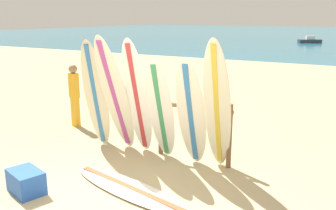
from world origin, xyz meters
name	(u,v)px	position (x,y,z in m)	size (l,w,h in m)	color
ground_plane	(113,208)	(0.00, 0.00, 0.00)	(120.00, 120.00, 0.00)	tan
surfboard_rack	(160,116)	(-0.47, 2.16, 0.77)	(2.93, 0.09, 1.18)	brown
surfboard_leaning_far_left	(96,95)	(-1.73, 1.76, 1.13)	(0.60, 0.68, 2.26)	beige
surfboard_leaning_left	(115,96)	(-1.22, 1.73, 1.18)	(0.59, 0.99, 2.37)	silver
surfboard_leaning_center_left	(137,98)	(-0.77, 1.81, 1.16)	(0.62, 0.91, 2.32)	white
surfboard_leaning_center	(161,111)	(-0.22, 1.74, 0.99)	(0.62, 0.93, 1.99)	white
surfboard_leaning_center_right	(191,114)	(0.36, 1.79, 1.01)	(0.57, 0.75, 2.02)	white
surfboard_leaning_right	(217,107)	(0.82, 1.84, 1.18)	(0.57, 0.88, 2.37)	silver
surfboard_lying_on_sand	(129,188)	(-0.11, 0.55, 0.04)	(2.50, 1.06, 0.08)	white
beachgoer_standing	(74,93)	(-3.25, 2.74, 0.84)	(0.28, 0.22, 1.53)	gold
small_boat_offshore	(310,40)	(-2.54, 35.65, 0.26)	(2.29, 1.78, 0.71)	#333842
cooler_box	(26,182)	(-1.46, -0.27, 0.18)	(0.60, 0.40, 0.36)	blue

